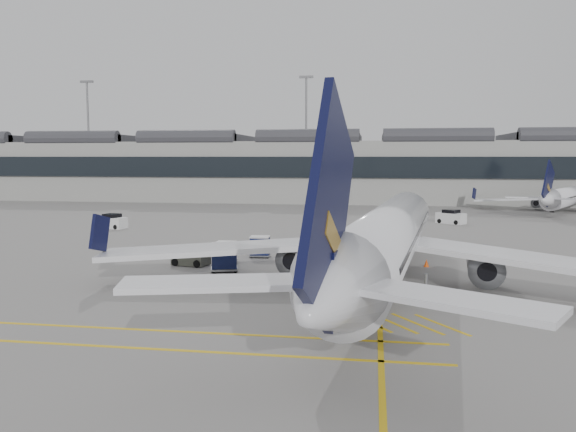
# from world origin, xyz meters

# --- Properties ---
(ground) EXTENTS (220.00, 220.00, 0.00)m
(ground) POSITION_xyz_m (0.00, 0.00, 0.00)
(ground) COLOR gray
(ground) RESTS_ON ground
(terminal) EXTENTS (200.00, 20.45, 12.40)m
(terminal) POSITION_xyz_m (0.00, 71.93, 6.14)
(terminal) COLOR #9E9E99
(terminal) RESTS_ON ground
(light_masts) EXTENTS (113.00, 0.60, 25.45)m
(light_masts) POSITION_xyz_m (-1.67, 86.00, 14.49)
(light_masts) COLOR slate
(light_masts) RESTS_ON ground
(apron_markings) EXTENTS (0.25, 60.00, 0.01)m
(apron_markings) POSITION_xyz_m (10.00, 10.00, 0.01)
(apron_markings) COLOR gold
(apron_markings) RESTS_ON ground
(airliner_main) EXTENTS (36.79, 40.44, 10.78)m
(airliner_main) POSITION_xyz_m (10.38, 0.10, 3.17)
(airliner_main) COLOR white
(airliner_main) RESTS_ON ground
(airliner_far) EXTENTS (24.26, 26.75, 7.91)m
(airliner_far) POSITION_xyz_m (38.29, 54.20, 2.32)
(airliner_far) COLOR white
(airliner_far) RESTS_ON ground
(belt_loader) EXTENTS (4.72, 3.02, 1.88)m
(belt_loader) POSITION_xyz_m (8.25, 8.72, 0.55)
(belt_loader) COLOR silver
(belt_loader) RESTS_ON ground
(baggage_cart_a) EXTENTS (1.77, 1.52, 1.71)m
(baggage_cart_a) POSITION_xyz_m (4.58, 2.08, 0.92)
(baggage_cart_a) COLOR gray
(baggage_cart_a) RESTS_ON ground
(baggage_cart_b) EXTENTS (2.28, 2.04, 2.03)m
(baggage_cart_b) POSITION_xyz_m (-1.00, 4.00, 1.09)
(baggage_cart_b) COLOR gray
(baggage_cart_b) RESTS_ON ground
(baggage_cart_c) EXTENTS (1.58, 1.30, 1.66)m
(baggage_cart_c) POSITION_xyz_m (-1.76, 7.28, 0.89)
(baggage_cart_c) COLOR gray
(baggage_cart_c) RESTS_ON ground
(baggage_cart_d) EXTENTS (1.73, 1.46, 1.74)m
(baggage_cart_d) POSITION_xyz_m (0.38, 10.07, 0.93)
(baggage_cart_d) COLOR gray
(baggage_cart_d) RESTS_ON ground
(ramp_agent_a) EXTENTS (0.74, 0.66, 1.71)m
(ramp_agent_a) POSITION_xyz_m (4.14, 8.99, 0.85)
(ramp_agent_a) COLOR #E3600B
(ramp_agent_a) RESTS_ON ground
(ramp_agent_b) EXTENTS (0.82, 0.67, 1.57)m
(ramp_agent_b) POSITION_xyz_m (4.55, 5.85, 0.79)
(ramp_agent_b) COLOR #DF460B
(ramp_agent_b) RESTS_ON ground
(pushback_tug) EXTENTS (2.88, 2.09, 1.46)m
(pushback_tug) POSITION_xyz_m (-4.14, 5.89, 0.65)
(pushback_tug) COLOR #4E5044
(pushback_tug) RESTS_ON ground
(safety_cone_nose) EXTENTS (0.35, 0.35, 0.48)m
(safety_cone_nose) POSITION_xyz_m (12.66, 21.13, 0.24)
(safety_cone_nose) COLOR #F24C0A
(safety_cone_nose) RESTS_ON ground
(safety_cone_engine) EXTENTS (0.40, 0.40, 0.56)m
(safety_cone_engine) POSITION_xyz_m (13.60, 7.98, 0.28)
(safety_cone_engine) COLOR #F24C0A
(safety_cone_engine) RESTS_ON ground
(service_van_left) EXTENTS (3.59, 2.41, 1.69)m
(service_van_left) POSITION_xyz_m (-20.38, 25.99, 0.76)
(service_van_left) COLOR white
(service_van_left) RESTS_ON ground
(service_van_mid) EXTENTS (3.31, 3.97, 1.83)m
(service_van_mid) POSITION_xyz_m (13.18, 39.05, 0.82)
(service_van_mid) COLOR white
(service_van_mid) RESTS_ON ground
(service_van_right) EXTENTS (3.75, 3.39, 1.75)m
(service_van_right) POSITION_xyz_m (19.14, 36.86, 0.78)
(service_van_right) COLOR white
(service_van_right) RESTS_ON ground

